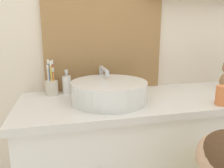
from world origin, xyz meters
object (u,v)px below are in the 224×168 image
object	(u,v)px
sink_basin	(109,91)
toothbrush_holder	(52,86)
drinking_cup	(222,95)
soap_dispenser	(67,84)

from	to	relation	value
sink_basin	toothbrush_holder	xyz separation A→B (m)	(-0.29, 0.19, -0.00)
sink_basin	drinking_cup	bearing A→B (deg)	-19.64
soap_dispenser	toothbrush_holder	bearing A→B (deg)	-172.87
sink_basin	soap_dispenser	bearing A→B (deg)	135.98
toothbrush_holder	drinking_cup	xyz separation A→B (m)	(0.82, -0.38, -0.00)
soap_dispenser	sink_basin	bearing A→B (deg)	-44.02
toothbrush_holder	drinking_cup	world-z (taller)	toothbrush_holder
sink_basin	soap_dispenser	distance (m)	0.29
toothbrush_holder	sink_basin	bearing A→B (deg)	-33.00
toothbrush_holder	soap_dispenser	world-z (taller)	toothbrush_holder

